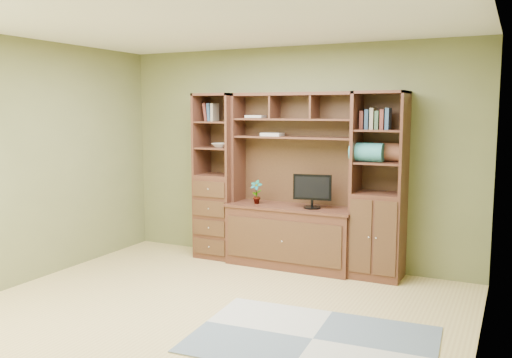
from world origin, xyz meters
The scene contains 11 objects.
room centered at (0.00, 0.00, 1.30)m, with size 4.60×4.10×2.64m.
center_hutch centered at (0.08, 1.73, 1.02)m, with size 1.54×0.53×2.05m, color #482619.
left_tower centered at (-0.92, 1.77, 1.02)m, with size 0.50×0.45×2.05m, color #482619.
right_tower centered at (1.11, 1.77, 1.02)m, with size 0.55×0.45×2.05m, color #482619.
rug centered at (1.04, -0.12, 0.01)m, with size 1.93×1.28×0.01m, color gray.
monitor centered at (0.36, 1.70, 1.00)m, with size 0.44×0.20×0.54m, color black.
orchid centered at (-0.35, 1.70, 0.87)m, with size 0.15×0.10×0.29m, color #B46C3D.
magazines centered at (-0.20, 1.82, 1.56)m, with size 0.24×0.18×0.04m, color #BCB1A0.
bowl centered at (-0.88, 1.77, 1.42)m, with size 0.21×0.21×0.05m, color beige.
blanket_teal centered at (0.97, 1.73, 1.39)m, with size 0.36×0.21×0.21m, color teal.
blanket_red centered at (1.20, 1.85, 1.39)m, with size 0.37×0.20×0.20m, color brown.
Camera 1 is at (2.46, -4.07, 1.85)m, focal length 38.00 mm.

